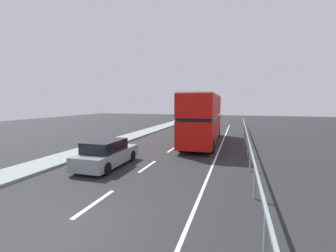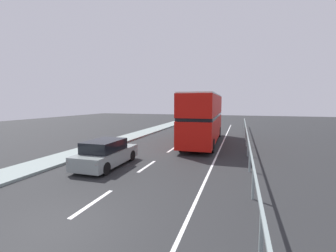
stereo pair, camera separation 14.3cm
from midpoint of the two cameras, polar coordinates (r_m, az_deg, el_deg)
ground_plane at (r=7.66m, az=-26.30°, el=-22.39°), size 75.82×120.00×0.10m
lane_paint_markings at (r=14.51m, az=5.84°, el=-8.10°), size 3.55×46.00×0.01m
bridge_side_railing at (r=14.06m, az=19.30°, el=-4.87°), size 0.10×42.00×1.20m
double_decker_bus_red at (r=19.92m, az=8.52°, el=2.22°), size 2.76×10.81×4.19m
hatchback_car_near at (r=13.06m, az=-15.38°, el=-6.71°), size 1.86×4.27×1.47m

